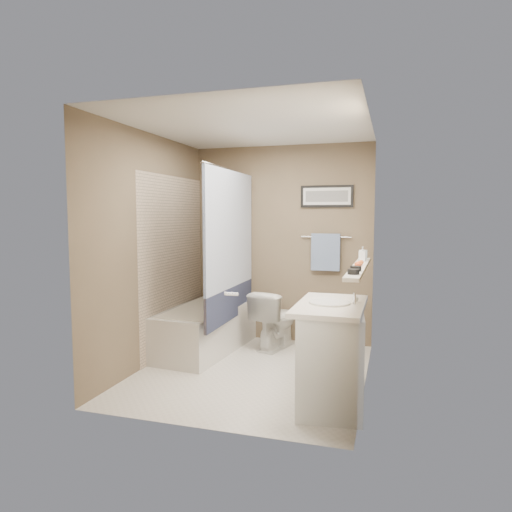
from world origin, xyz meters
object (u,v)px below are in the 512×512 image
(toilet, at_px, (275,319))
(candle_bowl_far, at_px, (356,269))
(soap_bottle, at_px, (362,254))
(candle_bowl_near, at_px, (353,272))
(hair_brush_front, at_px, (358,265))
(hair_brush_back, at_px, (359,263))
(bathtub, at_px, (204,329))
(vanity, at_px, (331,356))
(glass_jar, at_px, (363,255))

(toilet, xyz_separation_m, candle_bowl_far, (1.02, -1.41, 0.79))
(toilet, height_order, soap_bottle, soap_bottle)
(candle_bowl_near, bearing_deg, candle_bowl_far, 90.00)
(hair_brush_front, distance_m, hair_brush_back, 0.12)
(candle_bowl_near, height_order, hair_brush_front, hair_brush_front)
(candle_bowl_near, bearing_deg, hair_brush_front, 90.00)
(bathtub, height_order, hair_brush_front, hair_brush_front)
(candle_bowl_far, distance_m, hair_brush_front, 0.27)
(bathtub, relative_size, soap_bottle, 10.70)
(bathtub, relative_size, toilet, 2.19)
(toilet, xyz_separation_m, vanity, (0.83, -1.40, 0.06))
(toilet, xyz_separation_m, candle_bowl_near, (1.02, -1.62, 0.79))
(hair_brush_front, xyz_separation_m, hair_brush_back, (0.00, 0.12, 0.00))
(vanity, height_order, glass_jar, glass_jar)
(bathtub, bearing_deg, soap_bottle, -3.56)
(bathtub, bearing_deg, toilet, 28.14)
(bathtub, height_order, candle_bowl_far, candle_bowl_far)
(toilet, distance_m, hair_brush_front, 1.72)
(hair_brush_back, bearing_deg, glass_jar, 90.00)
(toilet, xyz_separation_m, hair_brush_front, (1.02, -1.14, 0.80))
(hair_brush_front, xyz_separation_m, glass_jar, (0.00, 0.66, 0.03))
(toilet, xyz_separation_m, glass_jar, (1.02, -0.48, 0.82))
(vanity, distance_m, hair_brush_front, 0.80)
(bathtub, distance_m, candle_bowl_far, 2.27)
(toilet, bearing_deg, candle_bowl_far, 141.02)
(candle_bowl_far, bearing_deg, hair_brush_front, 90.00)
(candle_bowl_near, bearing_deg, glass_jar, 90.00)
(bathtub, bearing_deg, vanity, -28.68)
(glass_jar, height_order, soap_bottle, soap_bottle)
(toilet, relative_size, hair_brush_back, 3.11)
(toilet, bearing_deg, bathtub, 37.91)
(bathtub, relative_size, hair_brush_front, 6.82)
(candle_bowl_far, relative_size, hair_brush_back, 0.41)
(soap_bottle, bearing_deg, glass_jar, 90.00)
(vanity, bearing_deg, hair_brush_front, 48.93)
(bathtub, relative_size, hair_brush_back, 6.82)
(vanity, bearing_deg, hair_brush_back, 58.51)
(hair_brush_front, height_order, hair_brush_back, same)
(vanity, bearing_deg, toilet, 115.08)
(hair_brush_front, height_order, glass_jar, glass_jar)
(toilet, bearing_deg, hair_brush_front, 146.87)
(glass_jar, bearing_deg, soap_bottle, -90.00)
(candle_bowl_near, xyz_separation_m, hair_brush_front, (0.00, 0.47, 0.00))
(hair_brush_front, bearing_deg, candle_bowl_near, -90.00)
(toilet, relative_size, candle_bowl_far, 7.60)
(hair_brush_back, bearing_deg, soap_bottle, 90.00)
(toilet, bearing_deg, vanity, 135.87)
(hair_brush_back, relative_size, glass_jar, 2.20)
(glass_jar, relative_size, soap_bottle, 0.71)
(bathtub, xyz_separation_m, vanity, (1.60, -1.08, 0.15))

